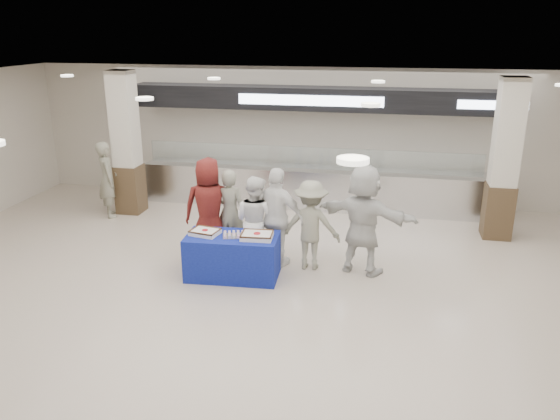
% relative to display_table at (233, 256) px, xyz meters
% --- Properties ---
extents(ground, '(14.00, 14.00, 0.00)m').
position_rel_display_table_xyz_m(ground, '(0.73, -1.31, -0.38)').
color(ground, beige).
rests_on(ground, ground).
extents(serving_line, '(8.70, 0.85, 2.80)m').
position_rel_display_table_xyz_m(serving_line, '(0.74, 4.09, 0.78)').
color(serving_line, silver).
rests_on(serving_line, ground).
extents(column_left, '(0.55, 0.55, 3.20)m').
position_rel_display_table_xyz_m(column_left, '(-3.27, 2.89, 1.15)').
color(column_left, '#3D2C1B').
rests_on(column_left, ground).
extents(column_right, '(0.55, 0.55, 3.20)m').
position_rel_display_table_xyz_m(column_right, '(4.73, 2.89, 1.15)').
color(column_right, '#3D2C1B').
rests_on(column_right, ground).
extents(display_table, '(1.59, 0.87, 0.75)m').
position_rel_display_table_xyz_m(display_table, '(0.00, 0.00, 0.00)').
color(display_table, '#162797').
rests_on(display_table, ground).
extents(sheet_cake_left, '(0.52, 0.44, 0.10)m').
position_rel_display_table_xyz_m(sheet_cake_left, '(-0.46, -0.02, 0.42)').
color(sheet_cake_left, white).
rests_on(sheet_cake_left, display_table).
extents(sheet_cake_right, '(0.54, 0.44, 0.10)m').
position_rel_display_table_xyz_m(sheet_cake_right, '(0.44, -0.02, 0.43)').
color(sheet_cake_right, white).
rests_on(sheet_cake_right, display_table).
extents(cupcake_tray, '(0.43, 0.37, 0.06)m').
position_rel_display_table_xyz_m(cupcake_tray, '(0.04, -0.01, 0.40)').
color(cupcake_tray, '#A9A9AE').
rests_on(cupcake_tray, display_table).
extents(civilian_maroon, '(1.03, 0.79, 1.86)m').
position_rel_display_table_xyz_m(civilian_maroon, '(-0.68, 0.84, 0.56)').
color(civilian_maroon, maroon).
rests_on(civilian_maroon, ground).
extents(soldier_a, '(0.61, 0.42, 1.65)m').
position_rel_display_table_xyz_m(soldier_a, '(-0.31, 0.95, 0.45)').
color(soldier_a, gray).
rests_on(soldier_a, ground).
extents(chef_tall, '(0.97, 0.88, 1.63)m').
position_rel_display_table_xyz_m(chef_tall, '(0.24, 0.64, 0.44)').
color(chef_tall, white).
rests_on(chef_tall, ground).
extents(chef_short, '(1.13, 0.70, 1.79)m').
position_rel_display_table_xyz_m(chef_short, '(0.65, 0.64, 0.52)').
color(chef_short, white).
rests_on(chef_short, ground).
extents(soldier_b, '(1.04, 0.61, 1.60)m').
position_rel_display_table_xyz_m(soldier_b, '(1.24, 0.64, 0.43)').
color(soldier_b, gray).
rests_on(soldier_b, ground).
extents(civilian_white, '(1.88, 1.10, 1.93)m').
position_rel_display_table_xyz_m(civilian_white, '(2.15, 0.64, 0.59)').
color(civilian_white, silver).
rests_on(civilian_white, ground).
extents(soldier_bg, '(0.69, 0.75, 1.71)m').
position_rel_display_table_xyz_m(soldier_bg, '(-3.60, 2.51, 0.48)').
color(soldier_bg, gray).
rests_on(soldier_bg, ground).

